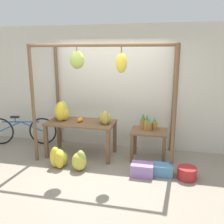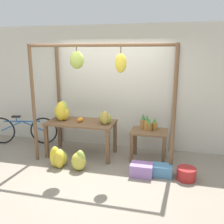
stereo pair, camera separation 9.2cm
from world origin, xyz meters
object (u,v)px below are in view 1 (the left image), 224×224
Objects in this scene: fruit_crate_white at (142,169)px; parked_bicycle at (21,130)px; pineapple_cluster at (148,124)px; blue_bucket at (187,173)px; fruit_crate_purple at (163,170)px; papaya_pile at (105,118)px; orange_pile at (80,120)px; banana_pile_on_table at (62,112)px; banana_pile_ground_left at (59,158)px; banana_pile_ground_right at (80,161)px.

parked_bicycle reaches higher than fruit_crate_white.
pineapple_cluster reaches higher than fruit_crate_white.
blue_bucket is at bearing -13.16° from parked_bicycle.
fruit_crate_white is 0.38m from fruit_crate_purple.
papaya_pile is at bearing 144.89° from fruit_crate_white.
fruit_crate_purple is at bearing -13.95° from parked_bicycle.
parked_bicycle is 4.69× the size of papaya_pile.
orange_pile is 1.69m from fruit_crate_white.
banana_pile_on_table is 0.98× the size of banana_pile_ground_left.
banana_pile_ground_left is 2.01m from fruit_crate_purple.
fruit_crate_white is 1.11× the size of fruit_crate_purple.
fruit_crate_white is 1.13× the size of papaya_pile.
fruit_crate_white is 1.19× the size of blue_bucket.
parked_bicycle is at bearing 171.30° from papaya_pile.
banana_pile_on_table reaches higher than orange_pile.
orange_pile is 0.47× the size of fruit_crate_purple.
banana_pile_ground_left is at bearing -176.95° from fruit_crate_purple.
banana_pile_ground_right is 0.24× the size of parked_bicycle.
blue_bucket is 0.93× the size of fruit_crate_purple.
papaya_pile reaches higher than parked_bicycle.
banana_pile_ground_right is (-1.20, -0.87, -0.58)m from pineapple_cluster.
fruit_crate_purple is at bearing 173.32° from blue_bucket.
orange_pile is 0.10× the size of parked_bicycle.
banana_pile_ground_left is 1.19× the size of fruit_crate_purple.
papaya_pile is 1.53m from fruit_crate_purple.
pineapple_cluster is at bearing 115.91° from fruit_crate_purple.
banana_pile_on_table is 2.43m from fruit_crate_purple.
orange_pile is (0.43, -0.04, -0.14)m from banana_pile_on_table.
banana_pile_on_table is at bearing 174.32° from orange_pile.
banana_pile_ground_left is (-1.66, -0.82, -0.59)m from pineapple_cluster.
banana_pile_ground_left is 1.06× the size of banana_pile_ground_right.
banana_pile_ground_left is 1.21× the size of papaya_pile.
banana_pile_on_table is at bearing 106.38° from banana_pile_ground_left.
fruit_crate_purple is (2.00, 0.11, -0.07)m from banana_pile_ground_left.
pineapple_cluster is at bearing 35.95° from banana_pile_ground_right.
fruit_crate_purple is at bearing 3.05° from banana_pile_ground_left.
fruit_crate_purple is at bearing -16.79° from orange_pile.
parked_bicycle is (-3.04, 0.94, 0.24)m from fruit_crate_white.
banana_pile_on_table is 2.83m from blue_bucket.
papaya_pile is (-0.88, -0.20, 0.11)m from pineapple_cluster.
banana_pile_on_table is 1.37m from parked_bicycle.
blue_bucket is (2.20, -0.59, -0.69)m from orange_pile.
fruit_crate_purple is at bearing -64.09° from pineapple_cluster.
pineapple_cluster is 1.01× the size of papaya_pile.
papaya_pile is (0.33, 0.67, 0.69)m from banana_pile_ground_right.
pineapple_cluster is 1.94m from banana_pile_ground_left.
banana_pile_on_table reaches higher than blue_bucket.
fruit_crate_purple is (-0.43, 0.05, -0.01)m from blue_bucket.
orange_pile is 1.44m from pineapple_cluster.
banana_pile_ground_right reaches higher than fruit_crate_white.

